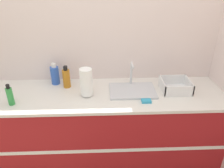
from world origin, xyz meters
The scene contains 9 objects.
wall_back centered at (0.00, 0.69, 1.30)m, with size 4.97×0.06×2.60m.
counter_cabinet centered at (0.00, 0.33, 0.45)m, with size 2.60×0.69×0.90m.
sink centered at (0.35, 0.36, 0.92)m, with size 0.47×0.33×0.27m.
paper_towel_roll centered at (-0.11, 0.29, 1.04)m, with size 0.12×0.12×0.29m.
dish_rack centered at (0.80, 0.36, 0.94)m, with size 0.29×0.27×0.12m.
bottle_green centered at (-0.80, 0.16, 0.99)m, with size 0.06×0.06×0.21m.
bottle_amber centered at (-0.33, 0.48, 1.00)m, with size 0.08×0.08×0.24m.
bottle_blue centered at (-0.47, 0.56, 1.00)m, with size 0.09×0.09×0.24m.
sponge centered at (0.46, 0.15, 0.91)m, with size 0.09×0.06×0.02m.
Camera 1 is at (0.07, -1.59, 2.02)m, focal length 35.00 mm.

